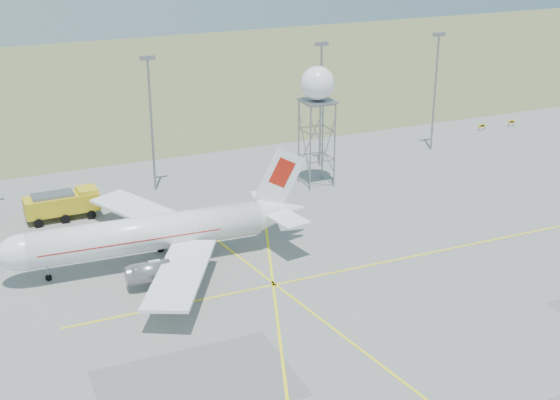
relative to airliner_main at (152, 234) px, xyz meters
name	(u,v)px	position (x,y,z in m)	size (l,w,h in m)	color
grass_strip	(114,83)	(16.99, 98.90, -3.96)	(400.00, 120.00, 0.03)	#5B6C3B
mast_b	(151,113)	(6.99, 24.90, 8.10)	(2.20, 0.50, 20.50)	gray
mast_c	(321,95)	(34.99, 24.90, 8.10)	(2.20, 0.50, 20.50)	gray
mast_d	(436,82)	(56.99, 24.90, 8.10)	(2.20, 0.50, 20.50)	gray
taxi_sign_near	(482,126)	(72.59, 30.89, -3.09)	(1.60, 0.17, 1.20)	black
taxi_sign_far	(511,122)	(79.59, 30.89, -3.09)	(1.60, 0.17, 1.20)	black
airliner_main	(152,234)	(0.00, 0.00, 0.00)	(38.13, 37.05, 12.97)	white
radar_tower	(317,120)	(30.46, 17.08, 6.42)	(5.12, 5.12, 18.53)	gray
fire_truck	(64,205)	(-7.55, 18.90, -2.05)	(10.12, 4.22, 4.02)	gold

